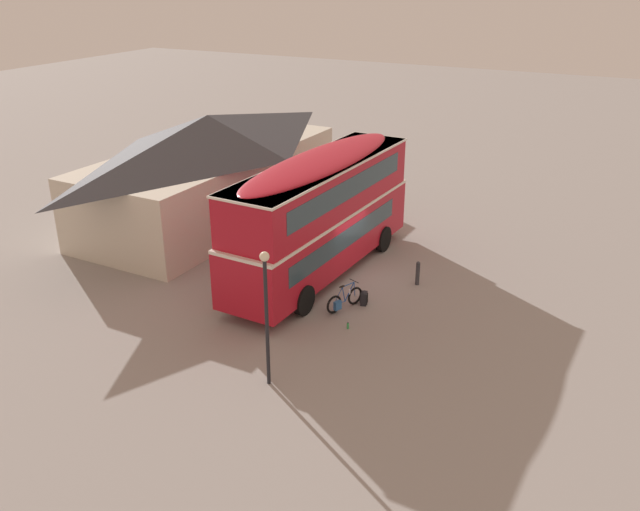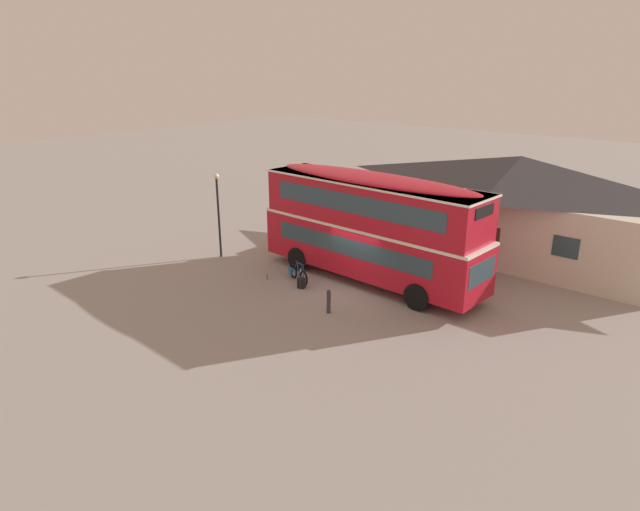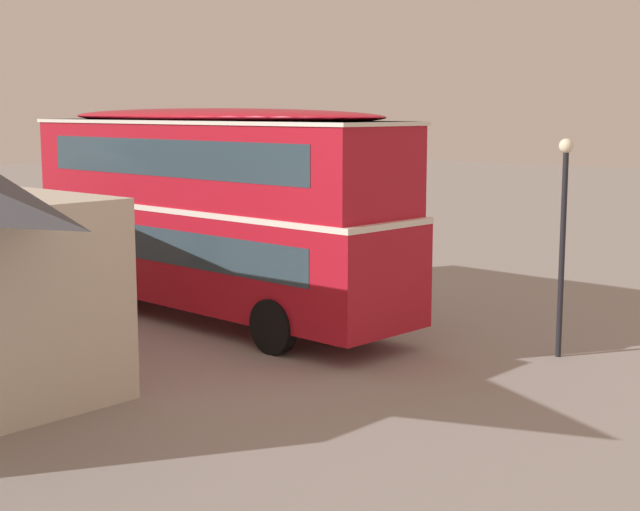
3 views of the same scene
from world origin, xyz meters
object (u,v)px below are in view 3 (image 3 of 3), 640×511
touring_bicycle (352,303)px  backpack_on_ground (343,300)px  street_lamp (563,222)px  double_decker_bus (210,204)px  kerb_bollard (299,273)px  water_bottle_green_metal (412,316)px

touring_bicycle → backpack_on_ground: touring_bicycle is taller
touring_bicycle → street_lamp: bearing=179.8°
backpack_on_ground → street_lamp: (-5.84, 0.51, 2.37)m
double_decker_bus → backpack_on_ground: 3.93m
backpack_on_ground → double_decker_bus: bearing=56.4°
double_decker_bus → street_lamp: double_decker_bus is taller
kerb_bollard → touring_bicycle: bearing=151.9°
water_bottle_green_metal → street_lamp: 4.77m
touring_bicycle → water_bottle_green_metal: (-1.19, -0.71, -0.26)m
touring_bicycle → water_bottle_green_metal: bearing=-149.2°
double_decker_bus → backpack_on_ground: bearing=-123.6°
double_decker_bus → water_bottle_green_metal: 5.23m
touring_bicycle → double_decker_bus: bearing=41.4°
water_bottle_green_metal → kerb_bollard: 4.44m
backpack_on_ground → kerb_bollard: kerb_bollard is taller
backpack_on_ground → water_bottle_green_metal: 1.88m
water_bottle_green_metal → street_lamp: street_lamp is taller
backpack_on_ground → street_lamp: size_ratio=0.13×
backpack_on_ground → kerb_bollard: 2.73m
street_lamp → water_bottle_green_metal: bearing=-10.4°
backpack_on_ground → water_bottle_green_metal: size_ratio=2.27×
double_decker_bus → street_lamp: size_ratio=2.55×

